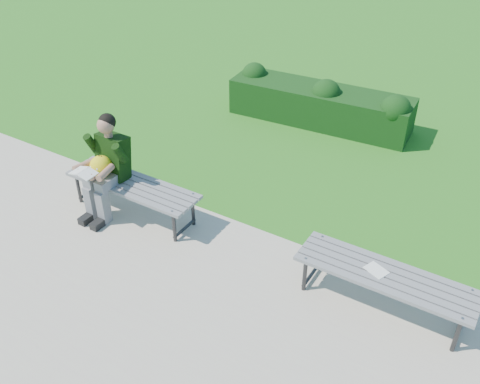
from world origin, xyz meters
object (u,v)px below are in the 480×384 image
object	(u,v)px
paper_sheet	(376,270)
bench_left	(132,187)
bench_right	(385,278)
seated_boy	(106,164)
hedge	(321,104)

from	to	relation	value
paper_sheet	bench_left	bearing A→B (deg)	-178.86
bench_left	bench_right	size ratio (longest dim) A/B	1.00
seated_boy	paper_sheet	size ratio (longest dim) A/B	4.99
hedge	bench_right	distance (m)	4.22
bench_right	seated_boy	world-z (taller)	seated_boy
bench_right	seated_boy	distance (m)	3.55
bench_left	paper_sheet	xyz separation A→B (m)	(3.13, 0.06, 0.06)
bench_right	paper_sheet	xyz separation A→B (m)	(-0.10, -0.00, 0.06)
hedge	bench_right	bearing A→B (deg)	-57.22
bench_right	paper_sheet	distance (m)	0.12
hedge	paper_sheet	size ratio (longest dim) A/B	11.61
bench_left	seated_boy	distance (m)	0.44
seated_boy	paper_sheet	bearing A→B (deg)	2.70
bench_right	paper_sheet	bearing A→B (deg)	-180.00
bench_left	paper_sheet	world-z (taller)	bench_left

